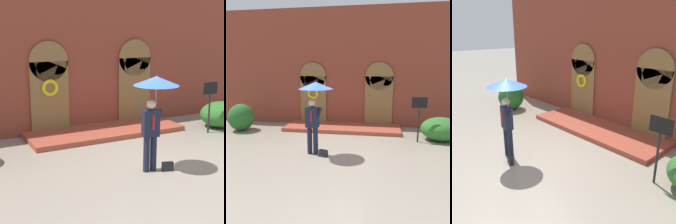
{
  "view_description": "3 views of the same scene",
  "coord_description": "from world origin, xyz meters",
  "views": [
    {
      "loc": [
        -5.22,
        -7.76,
        3.55
      ],
      "look_at": [
        -0.4,
        1.77,
        1.05
      ],
      "focal_mm": 60.0,
      "sensor_mm": 36.0,
      "label": 1
    },
    {
      "loc": [
        1.78,
        -7.98,
        2.81
      ],
      "look_at": [
        0.11,
        1.28,
        1.13
      ],
      "focal_mm": 40.0,
      "sensor_mm": 36.0,
      "label": 2
    },
    {
      "loc": [
        5.63,
        -3.6,
        3.61
      ],
      "look_at": [
        -0.08,
        1.5,
        1.06
      ],
      "focal_mm": 40.0,
      "sensor_mm": 36.0,
      "label": 3
    }
  ],
  "objects": [
    {
      "name": "building_facade",
      "position": [
        -0.0,
        4.15,
        2.68
      ],
      "size": [
        14.0,
        2.3,
        5.6
      ],
      "color": "brown",
      "rests_on": "ground"
    },
    {
      "name": "handbag",
      "position": [
        -0.03,
        -0.58,
        0.11
      ],
      "size": [
        0.3,
        0.2,
        0.22
      ],
      "primitive_type": "cube",
      "rotation": [
        0.0,
        0.0,
        -0.3
      ],
      "color": "black",
      "rests_on": "ground"
    },
    {
      "name": "person_with_umbrella",
      "position": [
        -0.33,
        -0.38,
        1.91
      ],
      "size": [
        1.1,
        1.1,
        2.36
      ],
      "color": "#191E33",
      "rests_on": "ground"
    },
    {
      "name": "sign_post",
      "position": [
        3.15,
        1.6,
        1.16
      ],
      "size": [
        0.56,
        0.06,
        1.72
      ],
      "color": "black",
      "rests_on": "ground"
    },
    {
      "name": "ground_plane",
      "position": [
        0.0,
        0.0,
        0.0
      ],
      "size": [
        80.0,
        80.0,
        0.0
      ],
      "primitive_type": "plane",
      "color": "gray"
    },
    {
      "name": "shrub_right",
      "position": [
        4.06,
        1.98,
        0.46
      ],
      "size": [
        1.54,
        1.37,
        0.91
      ],
      "primitive_type": "ellipsoid",
      "color": "#2D6B28",
      "rests_on": "ground"
    }
  ]
}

